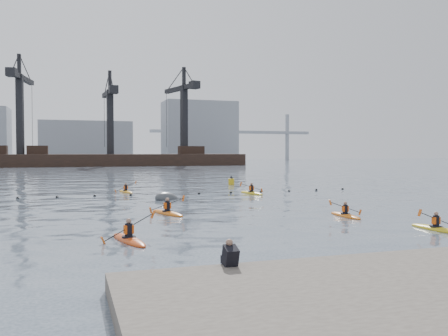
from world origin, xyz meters
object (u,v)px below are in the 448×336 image
Objects in this scene: kayaker_5 at (126,191)px; mooring_buoy at (167,199)px; kayaker_1 at (436,228)px; nav_buoy at (231,182)px; kayaker_0 at (129,239)px; kayaker_4 at (345,215)px; kayaker_3 at (251,193)px; kayaker_2 at (167,212)px.

kayaker_5 reaches higher than mooring_buoy.
nav_buoy is (0.61, 32.59, 0.27)m from kayaker_1.
kayaker_0 reaches higher than kayaker_4.
kayaker_4 is at bearing -101.98° from kayaker_3.
kayaker_0 is 13.51m from kayaker_4.
kayaker_5 reaches higher than kayaker_1.
kayaker_4 is at bearing -94.52° from nav_buoy.
kayaker_0 is 0.98× the size of kayaker_2.
kayaker_3 is 15.63m from kayaker_4.
kayaker_1 is at bearing -62.67° from mooring_buoy.
kayaker_5 is at bearing 70.55° from kayaker_0.
kayaker_2 is at bearing -142.29° from kayaker_3.
kayaker_1 is 14.90m from kayaker_2.
kayaker_5 is 14.13m from nav_buoy.
kayaker_1 is at bearing -91.06° from nav_buoy.
kayaker_2 is at bearing 54.64° from kayaker_0.
kayaker_3 reaches higher than kayaker_4.
kayaker_4 is 15.23m from mooring_buoy.
kayaker_4 is at bearing -41.40° from kayaker_2.
kayaker_3 is (-1.35, 21.17, 0.01)m from kayaker_1.
kayaker_2 is 1.14× the size of kayaker_5.
kayaker_4 is 2.57× the size of nav_buoy.
kayaker_0 is at bearing -109.83° from kayaker_5.
kayaker_4 is 1.39× the size of mooring_buoy.
kayaker_1 is 32.59m from nav_buoy.
kayaker_5 is at bearing 74.74° from kayaker_2.
kayaker_0 is 0.99× the size of kayaker_3.
kayaker_4 is at bearing 3.06° from kayaker_0.
kayaker_3 is at bearing 90.38° from kayaker_1.
kayaker_1 is 0.90× the size of kayaker_2.
kayaker_0 is at bearing -106.32° from mooring_buoy.
kayaker_1 is at bearing -79.38° from kayaker_5.
kayaker_0 is at bearing 17.81° from kayaker_4.
nav_buoy reaches higher than kayaker_1.
kayaker_1 is 5.75m from kayaker_4.
kayaker_1 is 1.02× the size of kayaker_5.
kayaker_0 reaches higher than mooring_buoy.
kayaker_1 is at bearing -20.18° from kayaker_0.
kayaker_3 reaches higher than mooring_buoy.
kayaker_0 is at bearing -135.26° from kayaker_3.
kayaker_2 is 1.00× the size of kayaker_3.
kayaker_5 is at bearing 107.52° from mooring_buoy.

